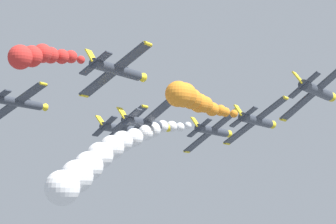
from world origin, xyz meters
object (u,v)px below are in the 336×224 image
at_px(airplane_left_inner, 122,129).
at_px(airplane_trailing, 317,91).
at_px(airplane_lead, 213,131).
at_px(airplane_high_slot, 117,70).
at_px(airplane_right_inner, 257,120).
at_px(airplane_left_outer, 146,123).
at_px(airplane_right_outer, 19,102).

xyz_separation_m(airplane_left_inner, airplane_trailing, (28.90, -8.66, 2.05)).
distance_m(airplane_lead, airplane_high_slot, 26.74).
height_order(airplane_lead, airplane_trailing, airplane_trailing).
height_order(airplane_left_inner, airplane_right_inner, airplane_right_inner).
bearing_deg(airplane_high_slot, airplane_left_outer, 97.70).
distance_m(airplane_right_inner, airplane_right_outer, 30.15).
height_order(airplane_left_inner, airplane_high_slot, airplane_high_slot).
relative_size(airplane_left_inner, airplane_right_outer, 1.00).
relative_size(airplane_left_inner, airplane_right_inner, 1.00).
xyz_separation_m(airplane_lead, airplane_high_slot, (0.85, -26.38, 4.25)).
bearing_deg(airplane_lead, airplane_right_outer, -136.90).
height_order(airplane_right_inner, airplane_left_outer, airplane_right_inner).
height_order(airplane_right_inner, airplane_high_slot, airplane_high_slot).
bearing_deg(airplane_trailing, airplane_left_inner, 163.33).
bearing_deg(airplane_right_outer, airplane_left_outer, -1.34).
relative_size(airplane_lead, airplane_right_inner, 1.00).
height_order(airplane_lead, airplane_left_inner, airplane_left_inner).
relative_size(airplane_lead, airplane_high_slot, 1.00).
xyz_separation_m(airplane_right_inner, airplane_trailing, (10.43, -9.64, 1.73)).
height_order(airplane_right_inner, airplane_trailing, airplane_trailing).
distance_m(airplane_left_inner, airplane_high_slot, 20.82).
xyz_separation_m(airplane_left_outer, airplane_high_slot, (1.11, -8.19, 4.91)).
height_order(airplane_right_inner, airplane_right_outer, airplane_right_outer).
relative_size(airplane_lead, airplane_left_outer, 1.00).
relative_size(airplane_right_inner, airplane_high_slot, 1.00).
bearing_deg(airplane_high_slot, airplane_right_inner, 65.66).
height_order(airplane_right_outer, airplane_trailing, airplane_right_outer).
distance_m(airplane_right_inner, airplane_high_slot, 20.91).
bearing_deg(airplane_trailing, airplane_left_outer, -177.50).
xyz_separation_m(airplane_lead, airplane_trailing, (19.73, -17.32, 1.94)).
relative_size(airplane_lead, airplane_trailing, 1.00).
distance_m(airplane_right_inner, airplane_left_outer, 14.23).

